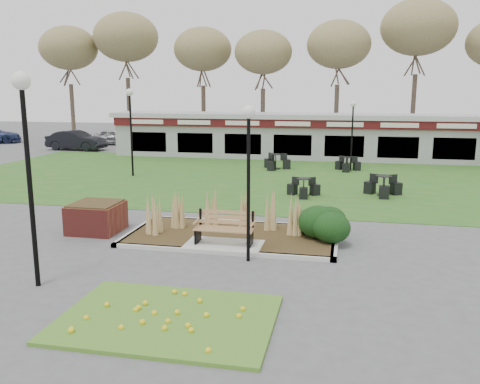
% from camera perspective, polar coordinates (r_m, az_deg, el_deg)
% --- Properties ---
extents(ground, '(100.00, 100.00, 0.00)m').
position_cam_1_polar(ground, '(14.54, -1.93, -6.48)').
color(ground, '#515154').
rests_on(ground, ground).
extents(lawn, '(34.00, 16.00, 0.02)m').
position_cam_1_polar(lawn, '(26.03, 4.35, 1.58)').
color(lawn, '#235F1E').
rests_on(lawn, ground).
extents(flower_bed, '(4.20, 3.00, 0.16)m').
position_cam_1_polar(flower_bed, '(10.41, -8.13, -13.73)').
color(flower_bed, '#337220').
rests_on(flower_bed, ground).
extents(planting_bed, '(6.75, 3.40, 1.27)m').
position_cam_1_polar(planting_bed, '(15.48, 3.85, -3.97)').
color(planting_bed, '#362615').
rests_on(planting_bed, ground).
extents(park_bench, '(1.70, 0.66, 0.93)m').
position_cam_1_polar(park_bench, '(14.60, -1.72, -3.99)').
color(park_bench, '#986B44').
rests_on(park_bench, ground).
extents(brick_planter, '(1.50, 1.50, 0.95)m').
position_cam_1_polar(brick_planter, '(16.84, -15.83, -2.72)').
color(brick_planter, maroon).
rests_on(brick_planter, ground).
extents(food_pavilion, '(24.60, 3.40, 2.90)m').
position_cam_1_polar(food_pavilion, '(33.69, 6.18, 6.32)').
color(food_pavilion, '#939396').
rests_on(food_pavilion, ground).
extents(tree_backdrop, '(47.24, 5.24, 10.36)m').
position_cam_1_polar(tree_backdrop, '(41.74, 7.55, 16.75)').
color(tree_backdrop, '#47382B').
rests_on(tree_backdrop, ground).
extents(lamp_post_near_left, '(0.40, 0.40, 4.86)m').
position_cam_1_polar(lamp_post_near_left, '(12.11, -22.95, 6.12)').
color(lamp_post_near_left, black).
rests_on(lamp_post_near_left, ground).
extents(lamp_post_near_right, '(0.34, 0.34, 4.09)m').
position_cam_1_polar(lamp_post_near_right, '(12.95, 0.97, 4.81)').
color(lamp_post_near_right, black).
rests_on(lamp_post_near_right, ground).
extents(lamp_post_mid_right, '(0.32, 0.32, 3.82)m').
position_cam_1_polar(lamp_post_mid_right, '(29.05, 12.53, 7.89)').
color(lamp_post_mid_right, black).
rests_on(lamp_post_mid_right, ground).
extents(lamp_post_far_left, '(0.37, 0.37, 4.50)m').
position_cam_1_polar(lamp_post_far_left, '(26.82, -12.21, 8.67)').
color(lamp_post_far_left, black).
rests_on(lamp_post_far_left, ground).
extents(bistro_set_a, '(1.57, 1.55, 0.86)m').
position_cam_1_polar(bistro_set_a, '(28.86, 4.03, 3.16)').
color(bistro_set_a, black).
rests_on(bistro_set_a, ground).
extents(bistro_set_b, '(1.62, 1.42, 0.86)m').
position_cam_1_polar(bistro_set_b, '(22.44, 15.78, 0.34)').
color(bistro_set_b, black).
rests_on(bistro_set_b, ground).
extents(bistro_set_c, '(1.43, 1.29, 0.76)m').
position_cam_1_polar(bistro_set_c, '(21.67, 7.15, 0.21)').
color(bistro_set_c, black).
rests_on(bistro_set_c, ground).
extents(bistro_set_d, '(1.43, 1.34, 0.77)m').
position_cam_1_polar(bistro_set_d, '(28.84, 11.96, 2.87)').
color(bistro_set_d, black).
rests_on(bistro_set_d, ground).
extents(car_silver, '(3.75, 1.65, 1.26)m').
position_cam_1_polar(car_silver, '(42.74, -13.91, 6.01)').
color(car_silver, '#AAABAF').
rests_on(car_silver, ground).
extents(car_black, '(4.50, 1.85, 1.45)m').
position_cam_1_polar(car_black, '(39.83, -17.93, 5.55)').
color(car_black, black).
rests_on(car_black, ground).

